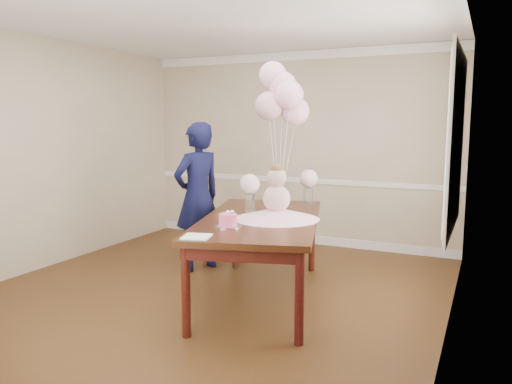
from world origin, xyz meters
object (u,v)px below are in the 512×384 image
dining_table_top (261,220)px  birthday_cake (228,220)px  dining_chair_seat (224,226)px  woman (198,197)px

dining_table_top → birthday_cake: (-0.07, -0.53, 0.09)m
dining_chair_seat → woman: bearing=-134.8°
birthday_cake → woman: (-1.00, 1.11, -0.01)m
dining_table_top → dining_chair_seat: size_ratio=4.63×
dining_table_top → woman: woman is taller
birthday_cake → dining_chair_seat: size_ratio=0.35×
dining_table_top → dining_chair_seat: (-0.90, 0.89, -0.31)m
dining_table_top → birthday_cake: size_ratio=13.33×
woman → dining_chair_seat: bearing=172.1°
dining_table_top → woman: bearing=135.3°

